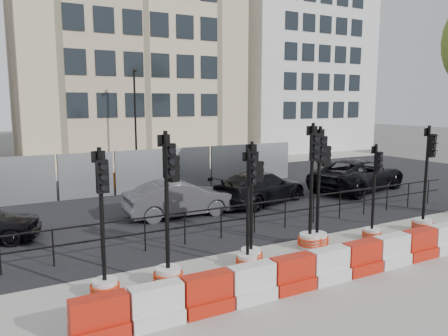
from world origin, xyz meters
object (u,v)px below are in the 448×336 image
car_c (261,188)px  traffic_signal_d (252,235)px  traffic_signal_a (104,268)px  traffic_signal_h (424,210)px

car_c → traffic_signal_d: bearing=125.6°
traffic_signal_a → traffic_signal_h: bearing=-8.5°
traffic_signal_d → car_c: traffic_signal_d is taller
traffic_signal_h → car_c: traffic_signal_h is taller
traffic_signal_d → car_c: size_ratio=0.64×
traffic_signal_d → traffic_signal_h: (6.33, -0.30, -0.05)m
traffic_signal_a → traffic_signal_d: bearing=-5.0°
traffic_signal_a → traffic_signal_h: traffic_signal_h is taller
traffic_signal_d → traffic_signal_h: 6.34m
traffic_signal_a → car_c: size_ratio=0.65×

